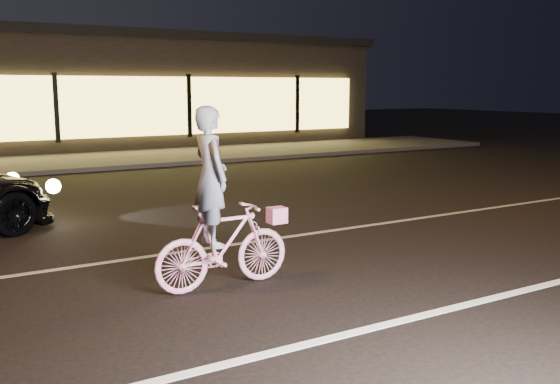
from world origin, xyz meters
TOP-DOWN VIEW (x-y plane):
  - ground at (0.00, 0.00)m, footprint 90.00×90.00m
  - lane_stripe_near at (0.00, -1.50)m, footprint 60.00×0.12m
  - lane_stripe_far at (0.00, 2.00)m, footprint 60.00×0.10m
  - sidewalk at (0.00, 13.00)m, footprint 30.00×4.00m
  - storefront at (0.00, 18.97)m, footprint 25.40×8.42m
  - cyclist at (-1.17, 0.31)m, footprint 1.62×0.56m

SIDE VIEW (x-z plane):
  - ground at x=0.00m, z-range 0.00..0.00m
  - lane_stripe_near at x=0.00m, z-range 0.00..0.01m
  - lane_stripe_far at x=0.00m, z-range 0.00..0.01m
  - sidewalk at x=0.00m, z-range 0.00..0.12m
  - cyclist at x=-1.17m, z-range -0.30..1.75m
  - storefront at x=0.00m, z-range 0.05..4.25m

